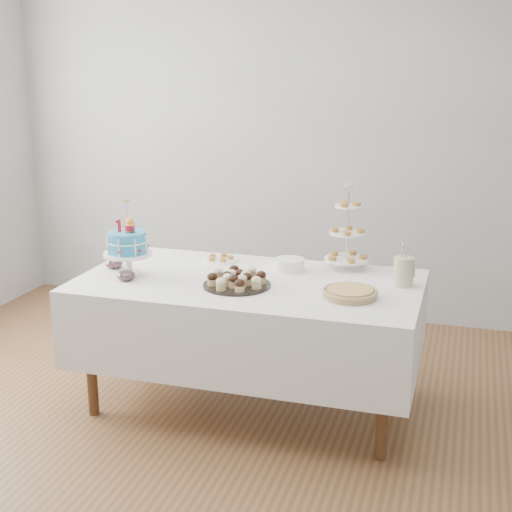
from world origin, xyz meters
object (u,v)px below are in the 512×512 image
(cupcake_tray, at_px, (237,279))
(tiered_stand, at_px, (347,233))
(utensil_pitcher, at_px, (404,270))
(plate_stack, at_px, (289,265))
(pastry_plate, at_px, (220,258))
(jam_bowl_b, at_px, (114,263))
(jam_bowl_a, at_px, (126,275))
(table, at_px, (249,318))
(birthday_cake, at_px, (128,255))
(pie, at_px, (350,293))

(cupcake_tray, bearing_deg, tiered_stand, 45.72)
(cupcake_tray, bearing_deg, utensil_pitcher, 17.77)
(plate_stack, height_order, pastry_plate, plate_stack)
(plate_stack, bearing_deg, jam_bowl_b, -165.40)
(cupcake_tray, bearing_deg, pastry_plate, 119.59)
(jam_bowl_a, bearing_deg, table, 17.38)
(birthday_cake, bearing_deg, pie, -4.14)
(pastry_plate, xyz_separation_m, jam_bowl_a, (-0.37, -0.54, 0.02))
(table, bearing_deg, birthday_cake, -171.79)
(cupcake_tray, xyz_separation_m, jam_bowl_a, (-0.63, -0.08, -0.01))
(tiered_stand, relative_size, utensil_pitcher, 2.09)
(cupcake_tray, height_order, utensil_pitcher, utensil_pitcher)
(jam_bowl_a, distance_m, utensil_pitcher, 1.54)
(cupcake_tray, xyz_separation_m, pie, (0.63, -0.01, -0.02))
(table, distance_m, pastry_plate, 0.51)
(plate_stack, distance_m, pastry_plate, 0.47)
(jam_bowl_a, relative_size, jam_bowl_b, 0.99)
(tiered_stand, distance_m, jam_bowl_b, 1.40)
(cupcake_tray, height_order, pie, cupcake_tray)
(plate_stack, bearing_deg, pie, -42.48)
(pie, height_order, jam_bowl_a, jam_bowl_a)
(plate_stack, relative_size, jam_bowl_a, 1.72)
(pie, bearing_deg, pastry_plate, 152.00)
(birthday_cake, height_order, pie, birthday_cake)
(table, height_order, pie, pie)
(pastry_plate, relative_size, jam_bowl_a, 2.05)
(tiered_stand, bearing_deg, utensil_pitcher, -34.61)
(pastry_plate, distance_m, jam_bowl_a, 0.66)
(plate_stack, height_order, jam_bowl_b, plate_stack)
(table, xyz_separation_m, jam_bowl_b, (-0.84, -0.01, 0.26))
(tiered_stand, bearing_deg, cupcake_tray, -134.28)
(cupcake_tray, bearing_deg, plate_stack, 62.66)
(jam_bowl_a, xyz_separation_m, jam_bowl_b, (-0.18, 0.20, 0.00))
(pastry_plate, distance_m, utensil_pitcher, 1.15)
(birthday_cake, bearing_deg, plate_stack, 19.88)
(plate_stack, xyz_separation_m, pastry_plate, (-0.46, 0.08, -0.02))
(cupcake_tray, relative_size, jam_bowl_a, 3.56)
(birthday_cake, xyz_separation_m, jam_bowl_b, (-0.15, 0.09, -0.09))
(pie, height_order, plate_stack, plate_stack)
(jam_bowl_a, bearing_deg, utensil_pitcher, 13.49)
(pastry_plate, bearing_deg, jam_bowl_b, -147.93)
(pastry_plate, bearing_deg, birthday_cake, -132.57)
(pie, xyz_separation_m, pastry_plate, (-0.89, 0.47, -0.01))
(jam_bowl_b, bearing_deg, pie, -5.14)
(cupcake_tray, bearing_deg, pie, -0.87)
(pie, distance_m, utensil_pitcher, 0.38)
(table, xyz_separation_m, jam_bowl_a, (-0.66, -0.21, 0.26))
(table, height_order, jam_bowl_a, jam_bowl_a)
(jam_bowl_a, bearing_deg, jam_bowl_b, 132.02)
(tiered_stand, bearing_deg, jam_bowl_a, -152.04)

